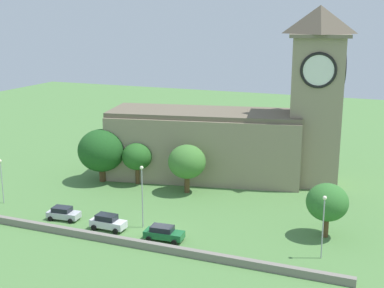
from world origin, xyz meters
TOP-DOWN VIEW (x-y plane):
  - ground_plane at (0.00, 15.00)m, footprint 200.00×200.00m
  - church at (1.95, 23.80)m, footprint 36.90×16.30m
  - quay_barrier at (0.00, -4.60)m, footprint 45.19×0.70m
  - car_silver at (-13.28, -0.82)m, footprint 4.24×2.38m
  - car_white at (-6.44, -1.45)m, footprint 4.38×2.07m
  - car_green at (1.06, -1.71)m, footprint 4.68×2.38m
  - streetlamp_west_end at (-24.46, 1.17)m, footprint 0.44×0.44m
  - streetlamp_west_mid at (-2.81, 0.69)m, footprint 0.44×0.44m
  - streetlamp_central at (18.59, 0.26)m, footprint 0.44×0.44m
  - tree_churchyard at (-2.69, 14.58)m, footprint 5.45×5.45m
  - tree_by_tower at (-11.25, 15.52)m, footprint 4.58×4.58m
  - tree_riverside_east at (18.21, 6.12)m, footprint 4.85×4.85m
  - tree_riverside_west at (-16.90, 14.67)m, footprint 7.26×7.26m

SIDE VIEW (x-z plane):
  - ground_plane at x=0.00m, z-range 0.00..0.00m
  - quay_barrier at x=0.00m, z-range 0.00..0.86m
  - car_silver at x=-13.28m, z-range 0.01..1.67m
  - car_green at x=1.06m, z-range 0.01..1.70m
  - car_white at x=-6.44m, z-range 0.01..1.89m
  - streetlamp_west_end at x=-24.46m, z-range 1.11..7.33m
  - tree_riverside_east at x=18.21m, z-range 1.00..7.44m
  - tree_by_tower at x=-11.25m, z-range 1.10..7.50m
  - tree_churchyard at x=-2.69m, z-range 1.07..8.18m
  - streetlamp_central at x=18.59m, z-range 1.18..8.19m
  - tree_riverside_west at x=-16.90m, z-range 0.81..9.02m
  - streetlamp_west_mid at x=-2.81m, z-range 1.23..9.02m
  - church at x=1.95m, z-range -5.45..21.09m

